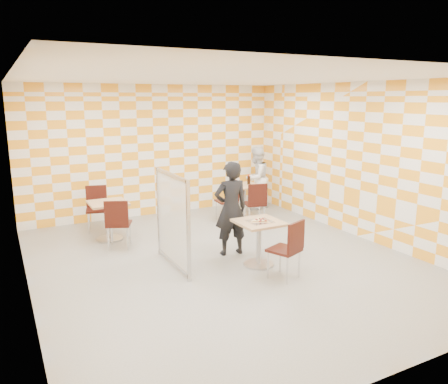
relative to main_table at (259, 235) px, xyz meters
name	(u,v)px	position (x,y,z in m)	size (l,w,h in m)	color
room_shell	(210,169)	(-0.43, 0.95, 0.99)	(7.00, 7.00, 7.00)	gray
main_table	(259,235)	(0.00, 0.00, 0.00)	(0.70, 0.70, 0.75)	tan
second_table	(244,195)	(1.30, 2.71, 0.00)	(0.70, 0.70, 0.75)	tan
empty_table	(108,214)	(-1.86, 2.48, 0.00)	(0.70, 0.70, 0.75)	tan
chair_main_front	(290,245)	(0.09, -0.71, 0.04)	(0.55, 0.56, 0.92)	#340F0A
chair_second_front	(256,200)	(1.18, 2.00, 0.04)	(0.51, 0.52, 0.92)	#340F0A
chair_second_side	(230,197)	(0.87, 2.59, 0.04)	(0.45, 0.44, 0.92)	#340F0A
chair_empty_near	(118,220)	(-1.84, 1.84, 0.04)	(0.56, 0.56, 0.92)	#340F0A
chair_empty_far	(97,204)	(-1.92, 3.23, 0.04)	(0.51, 0.51, 0.92)	#340F0A
partition	(173,220)	(-1.26, 0.59, 0.28)	(0.08, 1.38, 1.55)	white
man_dark	(231,208)	(-0.15, 0.69, 0.31)	(0.60, 0.39, 1.65)	black
man_white	(256,178)	(1.94, 3.22, 0.26)	(0.75, 0.58, 1.54)	white
pizza_on_foil	(260,220)	(0.00, -0.02, 0.26)	(0.40, 0.40, 0.04)	silver
sport_bottle	(238,181)	(1.20, 2.82, 0.33)	(0.06, 0.06, 0.20)	white
soda_bottle	(249,180)	(1.42, 2.71, 0.34)	(0.07, 0.07, 0.23)	black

